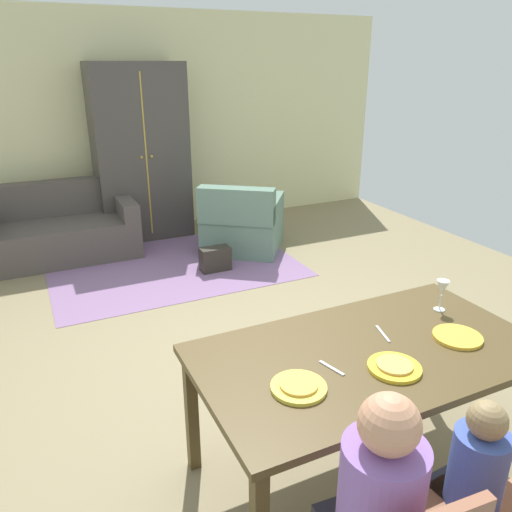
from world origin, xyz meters
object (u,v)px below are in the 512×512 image
(plate_near_child, at_px, (394,368))
(armoire, at_px, (141,153))
(couch, at_px, (59,231))
(person_child, at_px, (464,498))
(handbag, at_px, (215,259))
(plate_near_woman, at_px, (457,337))
(plate_near_man, at_px, (299,387))
(wine_glass, at_px, (442,289))
(armchair, at_px, (242,224))
(dining_table, at_px, (369,363))

(plate_near_child, distance_m, armoire, 4.65)
(couch, bearing_deg, person_child, -76.49)
(handbag, bearing_deg, plate_near_child, -95.35)
(plate_near_child, bearing_deg, plate_near_woman, 9.46)
(person_child, distance_m, couch, 4.92)
(plate_near_woman, bearing_deg, armoire, 96.96)
(plate_near_man, distance_m, plate_near_child, 0.48)
(armoire, xyz_separation_m, handbag, (0.37, -1.50, -0.92))
(person_child, relative_size, handbag, 2.89)
(wine_glass, relative_size, handbag, 0.58)
(plate_near_man, distance_m, plate_near_woman, 0.96)
(plate_near_woman, height_order, handbag, plate_near_woman)
(plate_near_man, bearing_deg, armoire, 84.95)
(wine_glass, xyz_separation_m, armchair, (0.18, 3.24, -0.57))
(dining_table, height_order, person_child, person_child)
(plate_near_woman, relative_size, armchair, 0.21)
(armoire, bearing_deg, plate_near_man, -95.05)
(plate_near_woman, bearing_deg, couch, 111.14)
(person_child, distance_m, handbag, 3.65)
(wine_glass, height_order, couch, wine_glass)
(plate_near_woman, height_order, armchair, armchair)
(plate_near_man, relative_size, plate_near_woman, 1.00)
(plate_near_child, relative_size, couch, 0.15)
(plate_near_child, height_order, handbag, plate_near_child)
(person_child, xyz_separation_m, couch, (-1.15, 4.79, -0.13))
(plate_near_child, height_order, armchair, armchair)
(plate_near_woman, xyz_separation_m, handbag, (-0.19, 3.06, -0.64))
(couch, distance_m, armchair, 2.09)
(plate_near_man, height_order, handbag, plate_near_man)
(plate_near_child, bearing_deg, wine_glass, 29.80)
(dining_table, relative_size, plate_near_woman, 6.99)
(dining_table, distance_m, wine_glass, 0.69)
(dining_table, xyz_separation_m, couch, (-1.15, 4.12, -0.38))
(person_child, bearing_deg, plate_near_child, 89.72)
(wine_glass, bearing_deg, armoire, 99.35)
(person_child, bearing_deg, couch, 103.51)
(plate_near_child, bearing_deg, armchair, 77.28)
(handbag, bearing_deg, plate_near_woman, -86.53)
(plate_near_man, xyz_separation_m, plate_near_child, (0.48, -0.06, 0.00))
(plate_near_child, relative_size, handbag, 0.78)
(armchair, distance_m, handbag, 0.72)
(person_child, bearing_deg, dining_table, 89.80)
(plate_near_child, xyz_separation_m, couch, (-1.15, 4.30, -0.47))
(plate_near_man, height_order, couch, couch)
(armoire, bearing_deg, armchair, -49.46)
(person_child, xyz_separation_m, handbag, (0.30, 3.63, -0.30))
(wine_glass, height_order, handbag, wine_glass)
(plate_near_child, xyz_separation_m, armoire, (-0.08, 4.64, 0.28))
(wine_glass, bearing_deg, handbag, 96.85)
(handbag, bearing_deg, armchair, 41.38)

